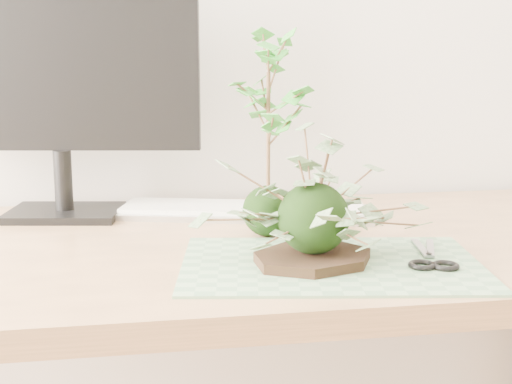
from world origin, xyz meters
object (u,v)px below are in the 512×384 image
ivy_kokedama (314,185)px  monitor (58,76)px  maple_kokedama (268,85)px  keyboard (243,211)px  desk (256,289)px

ivy_kokedama → monitor: bearing=134.2°
maple_kokedama → ivy_kokedama: bearing=-79.6°
monitor → maple_kokedama: bearing=-22.1°
maple_kokedama → keyboard: maple_kokedama is taller
desk → keyboard: size_ratio=3.07×
keyboard → monitor: bearing=-173.9°
maple_kokedama → keyboard: size_ratio=0.71×
keyboard → monitor: size_ratio=0.99×
ivy_kokedama → monitor: (-0.39, 0.40, 0.15)m
maple_kokedama → monitor: 0.42m
desk → ivy_kokedama: ivy_kokedama is taller
desk → maple_kokedama: (0.02, 0.02, 0.35)m
desk → ivy_kokedama: 0.27m
desk → maple_kokedama: 0.35m
keyboard → monitor: monitor is taller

